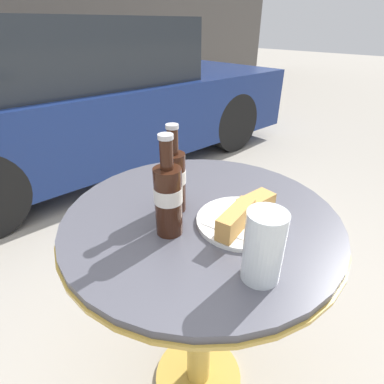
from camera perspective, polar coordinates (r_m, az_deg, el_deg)
The scene contains 7 objects.
ground_plane at distance 1.40m, azimuth 1.18°, elevation -31.73°, with size 30.00×30.00×0.00m, color #A8A093.
bistro_table at distance 0.91m, azimuth 1.57°, elevation -12.97°, with size 0.75×0.75×0.78m.
cola_bottle_left at distance 0.78m, azimuth -3.49°, elevation 2.57°, with size 0.06×0.06×0.24m.
cola_bottle_right at distance 0.69m, azimuth -4.55°, elevation -0.99°, with size 0.07×0.07×0.25m.
drinking_glass at distance 0.60m, azimuth 13.39°, elevation -10.59°, with size 0.08×0.08×0.15m.
lunch_plate_near at distance 0.77m, azimuth 9.75°, elevation -4.77°, with size 0.23×0.23×0.07m.
parked_car at distance 3.16m, azimuth -19.40°, elevation 16.39°, with size 3.82×1.74×1.28m.
Camera 1 is at (-0.47, -0.49, 1.23)m, focal length 28.00 mm.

